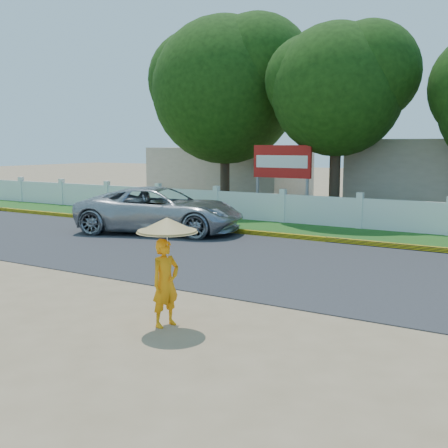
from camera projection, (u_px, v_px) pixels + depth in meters
name	position (u px, v px, depth m)	size (l,w,h in m)	color
ground	(168.00, 306.00, 10.47)	(120.00, 120.00, 0.00)	#9E8460
road	(275.00, 262.00, 14.27)	(60.00, 7.00, 0.02)	#38383A
grass_verge	(345.00, 234.00, 18.70)	(60.00, 3.50, 0.03)	#2D601E
curb	(327.00, 240.00, 17.25)	(40.00, 0.18, 0.16)	yellow
fence	(360.00, 214.00, 19.84)	(40.00, 0.10, 1.10)	silver
building_far	(230.00, 173.00, 31.48)	(8.00, 5.00, 2.80)	#B7AD99
vehicle	(161.00, 210.00, 18.99)	(2.58, 5.60, 1.56)	#A1A4A8
monk_with_parasol	(166.00, 256.00, 9.15)	(1.00, 1.00, 1.82)	orange
billboard	(282.00, 166.00, 22.40)	(2.50, 0.13, 2.95)	gray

